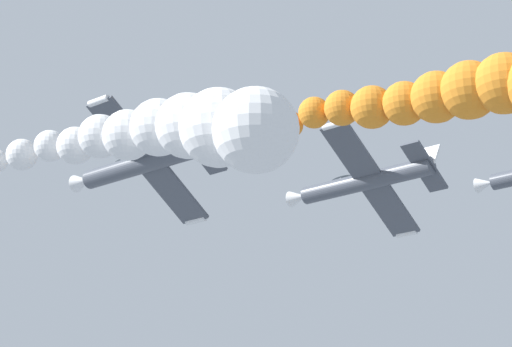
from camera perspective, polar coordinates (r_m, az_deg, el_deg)
The scene contains 4 objects.
smoke_trail_left_inner at distance 36.84m, azimuth -4.96°, elevation 2.30°, with size 6.01×22.86×6.59m.
airplane_right_inner at distance 56.23m, azimuth -6.42°, elevation 0.57°, with size 8.38×10.35×5.23m.
smoke_trail_right_inner at distance 45.32m, azimuth 10.94°, elevation 4.39°, with size 2.93×18.33×3.98m.
airplane_left_outer at distance 61.29m, azimuth 6.12°, elevation -0.45°, with size 8.37×10.35×5.25m.
Camera 1 is at (-43.06, -34.40, 67.58)m, focal length 70.68 mm.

